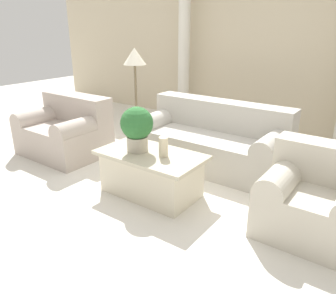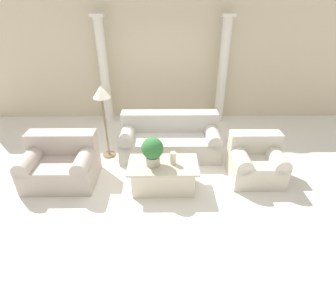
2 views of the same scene
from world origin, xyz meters
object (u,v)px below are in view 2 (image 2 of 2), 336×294
at_px(loveseat, 61,163).
at_px(floor_lamp, 102,99).
at_px(armchair, 256,161).
at_px(sofa_long, 170,139).
at_px(potted_plant, 152,150).
at_px(coffee_table, 163,176).

height_order(loveseat, floor_lamp, floor_lamp).
bearing_deg(floor_lamp, armchair, -15.65).
bearing_deg(sofa_long, potted_plant, -104.19).
relative_size(coffee_table, potted_plant, 2.36).
xyz_separation_m(coffee_table, potted_plant, (-0.16, -0.02, 0.51)).
relative_size(loveseat, floor_lamp, 0.81).
xyz_separation_m(loveseat, armchair, (3.41, 0.03, -0.01)).
relative_size(sofa_long, floor_lamp, 1.33).
xyz_separation_m(sofa_long, loveseat, (-1.90, -0.88, 0.01)).
relative_size(sofa_long, potted_plant, 4.02).
relative_size(loveseat, armchair, 1.33).
bearing_deg(loveseat, armchair, 0.56).
height_order(sofa_long, floor_lamp, floor_lamp).
relative_size(coffee_table, floor_lamp, 0.78).
relative_size(loveseat, potted_plant, 2.43).
bearing_deg(coffee_table, potted_plant, -171.86).
bearing_deg(loveseat, coffee_table, -8.07).
bearing_deg(sofa_long, loveseat, -155.20).
distance_m(loveseat, potted_plant, 1.69).
xyz_separation_m(loveseat, potted_plant, (1.61, -0.28, 0.41)).
relative_size(sofa_long, loveseat, 1.65).
height_order(sofa_long, loveseat, same).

